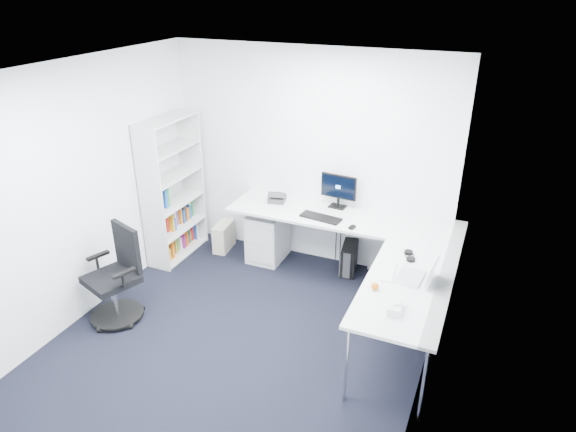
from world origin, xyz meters
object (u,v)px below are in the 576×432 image
at_px(bookshelf, 172,189).
at_px(monitor, 338,191).
at_px(laptop, 411,267).
at_px(l_desk, 331,260).
at_px(task_chair, 111,277).

relative_size(bookshelf, monitor, 4.11).
bearing_deg(laptop, monitor, 136.33).
height_order(l_desk, task_chair, task_chair).
height_order(bookshelf, task_chair, bookshelf).
bearing_deg(task_chair, monitor, 67.92).
bearing_deg(l_desk, bookshelf, 178.68).
distance_m(bookshelf, task_chair, 1.56).
bearing_deg(l_desk, task_chair, -143.72).
bearing_deg(monitor, l_desk, -71.57).
height_order(monitor, laptop, monitor).
xyz_separation_m(bookshelf, task_chair, (0.21, -1.49, -0.40)).
xyz_separation_m(monitor, laptop, (1.14, -1.28, -0.10)).
bearing_deg(bookshelf, laptop, -13.17).
height_order(task_chair, monitor, monitor).
xyz_separation_m(l_desk, task_chair, (-1.97, -1.44, 0.12)).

